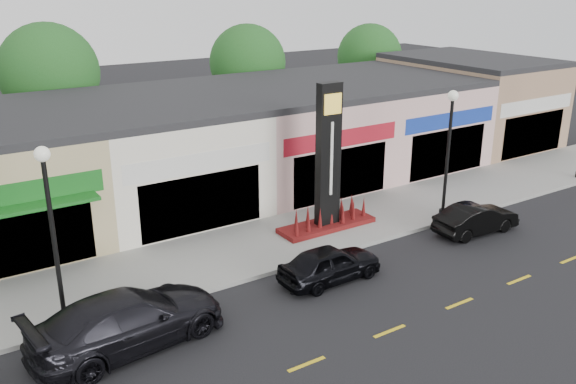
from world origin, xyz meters
The scene contains 16 objects.
ground centered at (0.00, 0.00, 0.00)m, with size 120.00×120.00×0.00m, color black.
sidewalk centered at (0.00, 4.35, 0.07)m, with size 52.00×4.30×0.15m, color gray.
curb centered at (0.00, 2.10, 0.07)m, with size 52.00×0.20×0.15m, color gray.
shop_cream centered at (-1.50, 11.47, 2.40)m, with size 7.00×10.01×4.80m.
shop_pink_w centered at (5.50, 11.47, 2.40)m, with size 7.00×10.01×4.80m.
shop_pink_e centered at (12.50, 11.47, 2.40)m, with size 7.00×10.01×4.80m.
shop_tan centered at (19.50, 11.48, 2.65)m, with size 7.00×10.01×5.30m.
tree_rear_west centered at (-4.00, 19.50, 5.22)m, with size 5.20×5.20×7.83m.
tree_rear_mid centered at (8.00, 19.50, 4.88)m, with size 4.80×4.80×7.29m.
tree_rear_east centered at (18.00, 19.50, 4.63)m, with size 4.60×4.60×6.94m.
lamp_west_near centered at (-8.00, 2.50, 3.48)m, with size 0.44×0.44×5.47m.
lamp_east_near centered at (8.00, 2.50, 3.48)m, with size 0.44×0.44×5.47m.
pylon_sign centered at (3.00, 4.20, 2.27)m, with size 4.20×1.30×6.00m.
car_dark_sedan centered at (-6.69, 0.51, 0.82)m, with size 5.64×2.29×1.64m, color black.
car_black_sedan centered at (0.46, 0.58, 0.64)m, with size 3.75×1.51×1.28m, color black.
car_black_conv centered at (8.00, 0.69, 0.61)m, with size 3.73×1.30×1.23m, color black.
Camera 1 is at (-11.09, -14.51, 9.90)m, focal length 38.00 mm.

